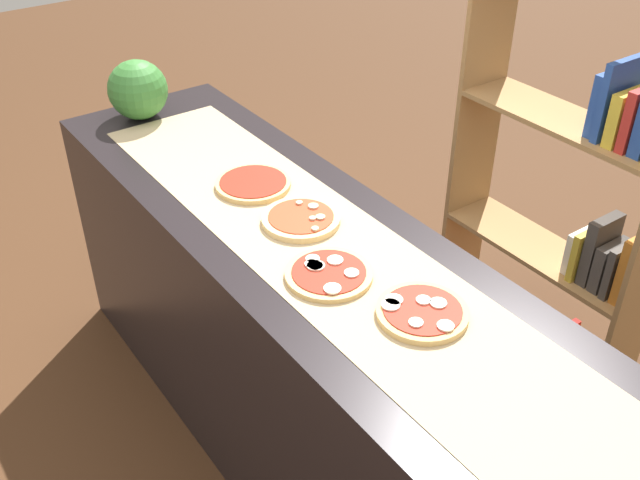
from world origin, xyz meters
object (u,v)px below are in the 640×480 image
at_px(pizza_mushroom_1, 301,219).
at_px(pizza_mozzarella_3, 422,312).
at_px(bookshelf, 578,216).
at_px(pizza_plain_0, 253,184).
at_px(watermelon, 138,90).
at_px(pizza_mozzarella_2, 329,273).

xyz_separation_m(pizza_mushroom_1, pizza_mozzarella_3, (0.53, 0.00, -0.00)).
bearing_deg(bookshelf, pizza_plain_0, -120.57).
bearing_deg(pizza_mushroom_1, pizza_mozzarella_3, 0.05).
xyz_separation_m(pizza_mozzarella_3, bookshelf, (-0.23, 0.95, -0.19)).
bearing_deg(watermelon, pizza_plain_0, 5.69).
distance_m(pizza_plain_0, pizza_mozzarella_3, 0.79).
relative_size(pizza_mozzarella_2, bookshelf, 0.15).
height_order(pizza_mozzarella_2, bookshelf, bookshelf).
bearing_deg(pizza_mozzarella_2, pizza_mushroom_1, 160.66).
distance_m(pizza_mozzarella_2, bookshelf, 1.06).
distance_m(pizza_mozzarella_3, bookshelf, 1.00).
bearing_deg(watermelon, bookshelf, 39.06).
xyz_separation_m(pizza_mushroom_1, bookshelf, (0.30, 0.95, -0.19)).
distance_m(pizza_mushroom_1, bookshelf, 1.02).
relative_size(pizza_mushroom_1, bookshelf, 0.15).
distance_m(pizza_mushroom_1, pizza_mozzarella_3, 0.53).
relative_size(pizza_mozzarella_3, bookshelf, 0.15).
distance_m(pizza_plain_0, watermelon, 0.71).
height_order(pizza_plain_0, watermelon, watermelon).
xyz_separation_m(pizza_mozzarella_2, bookshelf, (0.04, 1.05, -0.19)).
xyz_separation_m(pizza_mushroom_1, pizza_mozzarella_2, (0.26, -0.09, -0.00)).
relative_size(pizza_plain_0, pizza_mozzarella_2, 1.03).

